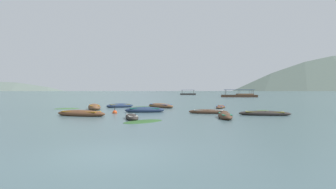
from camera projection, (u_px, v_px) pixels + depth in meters
ground_plane at (172, 91)px, 1508.25m from camera, size 6000.00×6000.00×0.00m
mountain_1 at (52, 63)px, 1526.59m from camera, size 1193.84×1193.84×311.77m
mountain_2 at (201, 70)px, 1941.83m from camera, size 974.52×974.52×294.84m
mountain_3 at (299, 48)px, 1462.69m from camera, size 1322.31×1322.31×455.98m
rowboat_0 at (94, 107)px, 29.80m from camera, size 2.59×4.24×0.78m
rowboat_1 at (145, 110)px, 25.97m from camera, size 3.86×1.68×0.62m
rowboat_2 at (221, 107)px, 32.21m from camera, size 2.04×3.60×0.42m
rowboat_3 at (120, 106)px, 33.29m from camera, size 3.44×2.54×0.61m
rowboat_4 at (208, 112)px, 24.44m from camera, size 3.64×1.61×0.46m
rowboat_5 at (132, 117)px, 19.62m from camera, size 1.66×3.27×0.46m
rowboat_6 at (161, 106)px, 33.07m from camera, size 3.88×4.18×0.64m
rowboat_7 at (225, 116)px, 20.24m from camera, size 1.03×3.42×0.54m
rowboat_8 at (265, 113)px, 22.64m from camera, size 4.30×1.73×0.48m
rowboat_9 at (81, 114)px, 22.15m from camera, size 4.51×2.39×0.60m
ferry_0 at (188, 94)px, 127.39m from camera, size 7.12×2.60×2.54m
ferry_1 at (239, 96)px, 84.75m from camera, size 11.05×4.15×2.54m
ferry_2 at (245, 94)px, 118.54m from camera, size 7.60×3.81×2.54m
mooring_buoy at (115, 112)px, 24.50m from camera, size 0.41×0.41×0.82m
weed_patch_0 at (263, 111)px, 27.37m from camera, size 2.09×2.41×0.14m
weed_patch_1 at (143, 122)px, 18.08m from camera, size 3.27×3.40×0.14m
weed_patch_3 at (143, 107)px, 33.77m from camera, size 3.11×2.63×0.14m
weed_patch_4 at (67, 109)px, 30.75m from camera, size 3.05×2.30×0.14m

